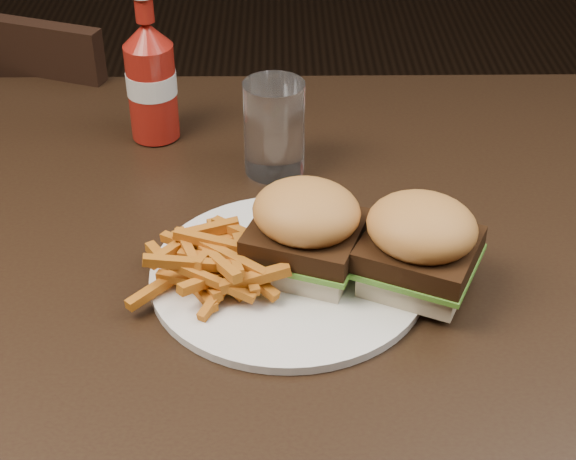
{
  "coord_description": "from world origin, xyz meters",
  "views": [
    {
      "loc": [
        0.09,
        -0.71,
        1.28
      ],
      "look_at": [
        0.1,
        -0.04,
        0.8
      ],
      "focal_mm": 55.0,
      "sensor_mm": 36.0,
      "label": 1
    }
  ],
  "objects_px": {
    "dining_table": "(194,265)",
    "plate": "(288,274)",
    "tumbler": "(274,128)",
    "ketchup_bottle": "(152,92)",
    "chair_far": "(84,195)"
  },
  "relations": [
    {
      "from": "chair_far",
      "to": "plate",
      "type": "xyz_separation_m",
      "value": [
        0.35,
        -0.64,
        0.33
      ]
    },
    {
      "from": "dining_table",
      "to": "tumbler",
      "type": "height_order",
      "value": "tumbler"
    },
    {
      "from": "dining_table",
      "to": "tumbler",
      "type": "relative_size",
      "value": 11.19
    },
    {
      "from": "dining_table",
      "to": "ketchup_bottle",
      "type": "bearing_deg",
      "value": 104.79
    },
    {
      "from": "chair_far",
      "to": "plate",
      "type": "distance_m",
      "value": 0.8
    },
    {
      "from": "tumbler",
      "to": "dining_table",
      "type": "bearing_deg",
      "value": -118.63
    },
    {
      "from": "dining_table",
      "to": "plate",
      "type": "distance_m",
      "value": 0.11
    },
    {
      "from": "ketchup_bottle",
      "to": "dining_table",
      "type": "bearing_deg",
      "value": -75.21
    },
    {
      "from": "tumbler",
      "to": "ketchup_bottle",
      "type": "bearing_deg",
      "value": 150.59
    },
    {
      "from": "plate",
      "to": "ketchup_bottle",
      "type": "height_order",
      "value": "ketchup_bottle"
    },
    {
      "from": "ketchup_bottle",
      "to": "tumbler",
      "type": "xyz_separation_m",
      "value": [
        0.14,
        -0.08,
        -0.01
      ]
    },
    {
      "from": "chair_far",
      "to": "ketchup_bottle",
      "type": "relative_size",
      "value": 3.17
    },
    {
      "from": "chair_far",
      "to": "dining_table",
      "type": "bearing_deg",
      "value": 133.56
    },
    {
      "from": "plate",
      "to": "tumbler",
      "type": "bearing_deg",
      "value": 93.7
    },
    {
      "from": "chair_far",
      "to": "tumbler",
      "type": "relative_size",
      "value": 3.43
    }
  ]
}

